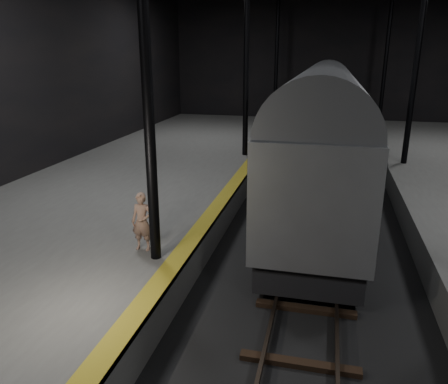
% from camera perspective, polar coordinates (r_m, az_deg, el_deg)
% --- Properties ---
extents(ground, '(44.00, 44.00, 0.00)m').
position_cam_1_polar(ground, '(14.64, 11.50, -6.64)').
color(ground, black).
rests_on(ground, ground).
extents(platform_left, '(9.00, 43.80, 1.00)m').
position_cam_1_polar(platform_left, '(16.37, -15.59, -2.40)').
color(platform_left, '#52524F').
rests_on(platform_left, ground).
extents(tactile_strip, '(0.50, 43.80, 0.01)m').
position_cam_1_polar(tactile_strip, '(14.67, -1.02, -1.97)').
color(tactile_strip, olive).
rests_on(tactile_strip, platform_left).
extents(track, '(2.40, 43.00, 0.24)m').
position_cam_1_polar(track, '(14.61, 11.52, -6.40)').
color(track, '#3F3328').
rests_on(track, ground).
extents(train, '(3.03, 20.21, 5.40)m').
position_cam_1_polar(train, '(19.59, 12.81, 8.69)').
color(train, '#A3A7AB').
rests_on(train, ground).
extents(woman, '(0.57, 0.38, 1.56)m').
position_cam_1_polar(woman, '(11.52, -10.65, -3.84)').
color(woman, tan).
rests_on(woman, platform_left).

